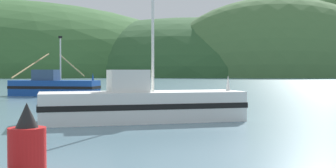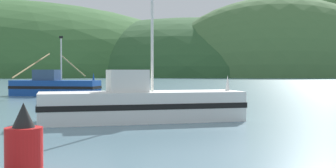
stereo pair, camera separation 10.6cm
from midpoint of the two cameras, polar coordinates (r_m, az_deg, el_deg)
name	(u,v)px [view 1 (the left image)]	position (r m, az deg, el deg)	size (l,w,h in m)	color
hill_far_left	(202,76)	(222.46, 4.48, 1.07)	(197.30, 157.84, 56.23)	#2D562D
hill_mid_left	(278,77)	(183.83, 14.09, 0.91)	(98.69, 78.96, 64.16)	#47703D
hill_mid_right	(0,76)	(229.41, -21.09, 0.98)	(213.68, 170.94, 70.97)	#386633
fishing_boat_white	(141,104)	(18.61, -3.64, -2.64)	(8.85, 3.56, 5.43)	white
fishing_boat_blue	(54,86)	(39.49, -14.76, -0.31)	(8.06, 13.41, 5.22)	#19479E
channel_buoy	(27,146)	(9.28, -18.23, -7.75)	(0.75, 0.75, 1.49)	red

